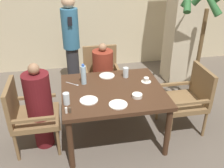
{
  "coord_description": "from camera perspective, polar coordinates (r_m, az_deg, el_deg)",
  "views": [
    {
      "loc": [
        -0.52,
        -2.71,
        2.29
      ],
      "look_at": [
        0.0,
        0.05,
        0.78
      ],
      "focal_mm": 40.0,
      "sensor_mm": 36.0,
      "label": 1
    }
  ],
  "objects": [
    {
      "name": "pillar_stone",
      "position": [
        4.8,
        16.16,
        15.83
      ],
      "size": [
        0.49,
        0.49,
        2.7
      ],
      "color": "beige",
      "rests_on": "ground_plane"
    },
    {
      "name": "glass_tall_mid",
      "position": [
        2.89,
        -10.4,
        -3.31
      ],
      "size": [
        0.08,
        0.08,
        0.14
      ],
      "color": "silver",
      "rests_on": "dining_table"
    },
    {
      "name": "teacup_with_saucer",
      "position": [
        3.37,
        7.83,
        0.87
      ],
      "size": [
        0.13,
        0.13,
        0.06
      ],
      "color": "white",
      "rests_on": "dining_table"
    },
    {
      "name": "chair_right_side",
      "position": [
        3.61,
        17.07,
        -2.82
      ],
      "size": [
        0.56,
        0.56,
        0.92
      ],
      "color": "brown",
      "rests_on": "ground_plane"
    },
    {
      "name": "chair_left_side",
      "position": [
        3.29,
        -18.53,
        -6.37
      ],
      "size": [
        0.56,
        0.56,
        0.92
      ],
      "color": "brown",
      "rests_on": "ground_plane"
    },
    {
      "name": "bowl_small",
      "position": [
        3.0,
        5.77,
        -2.67
      ],
      "size": [
        0.12,
        0.12,
        0.04
      ],
      "color": "white",
      "rests_on": "dining_table"
    },
    {
      "name": "plate_dessert_center",
      "position": [
        2.94,
        -5.31,
        -3.73
      ],
      "size": [
        0.22,
        0.22,
        0.01
      ],
      "color": "white",
      "rests_on": "dining_table"
    },
    {
      "name": "standing_host",
      "position": [
        4.42,
        -9.3,
        9.56
      ],
      "size": [
        0.29,
        0.32,
        1.68
      ],
      "color": "#2D2D33",
      "rests_on": "ground_plane"
    },
    {
      "name": "glass_tall_near",
      "position": [
        3.45,
        3.16,
        2.66
      ],
      "size": [
        0.08,
        0.08,
        0.14
      ],
      "color": "silver",
      "rests_on": "dining_table"
    },
    {
      "name": "fork_beside_plate",
      "position": [
        3.32,
        -8.8,
        -0.02
      ],
      "size": [
        0.17,
        0.14,
        0.0
      ],
      "color": "silver",
      "rests_on": "dining_table"
    },
    {
      "name": "chair_far_side",
      "position": [
        4.12,
        -2.38,
        2.5
      ],
      "size": [
        0.56,
        0.56,
        0.92
      ],
      "color": "brown",
      "rests_on": "ground_plane"
    },
    {
      "name": "dining_table",
      "position": [
        3.21,
        0.18,
        -2.56
      ],
      "size": [
        1.29,
        1.1,
        0.73
      ],
      "color": "#422819",
      "rests_on": "ground_plane"
    },
    {
      "name": "potted_palm",
      "position": [
        4.02,
        19.67,
        7.3
      ],
      "size": [
        1.01,
        1.02,
        2.35
      ],
      "color": "#4C4238",
      "rests_on": "ground_plane"
    },
    {
      "name": "pepper_shaker",
      "position": [
        2.75,
        -9.61,
        -5.91
      ],
      "size": [
        0.03,
        0.03,
        0.07
      ],
      "color": "#4C3D2D",
      "rests_on": "dining_table"
    },
    {
      "name": "wall_back",
      "position": [
        5.27,
        -5.14,
        18.36
      ],
      "size": [
        8.0,
        0.06,
        2.8
      ],
      "color": "beige",
      "rests_on": "ground_plane"
    },
    {
      "name": "plate_main_right",
      "position": [
        2.85,
        1.41,
        -4.7
      ],
      "size": [
        0.22,
        0.22,
        0.01
      ],
      "color": "white",
      "rests_on": "dining_table"
    },
    {
      "name": "water_bottle",
      "position": [
        3.27,
        -6.53,
        2.11
      ],
      "size": [
        0.07,
        0.07,
        0.28
      ],
      "color": "#A3C6DB",
      "rests_on": "dining_table"
    },
    {
      "name": "salt_shaker",
      "position": [
        2.75,
        -10.43,
        -5.95
      ],
      "size": [
        0.03,
        0.03,
        0.07
      ],
      "color": "white",
      "rests_on": "dining_table"
    },
    {
      "name": "ground_plane",
      "position": [
        3.58,
        0.17,
        -11.54
      ],
      "size": [
        16.0,
        16.0,
        0.0
      ],
      "primitive_type": "plane",
      "color": "#60564C"
    },
    {
      "name": "diner_in_far_chair",
      "position": [
        3.97,
        -2.07,
        2.18
      ],
      "size": [
        0.32,
        0.32,
        1.07
      ],
      "color": "maroon",
      "rests_on": "ground_plane"
    },
    {
      "name": "plate_main_left",
      "position": [
        3.5,
        -1.16,
        1.92
      ],
      "size": [
        0.22,
        0.22,
        0.01
      ],
      "color": "white",
      "rests_on": "dining_table"
    },
    {
      "name": "diner_in_left_chair",
      "position": [
        3.21,
        -16.22,
        -4.79
      ],
      "size": [
        0.32,
        0.32,
        1.17
      ],
      "color": "#5B1419",
      "rests_on": "ground_plane"
    }
  ]
}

